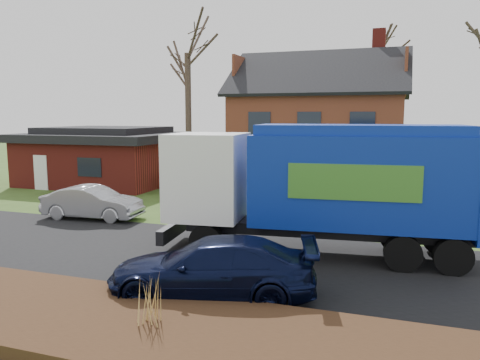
% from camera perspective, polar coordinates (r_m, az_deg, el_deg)
% --- Properties ---
extents(ground, '(120.00, 120.00, 0.00)m').
position_cam_1_polar(ground, '(15.39, -6.54, -9.10)').
color(ground, '#35501A').
rests_on(ground, ground).
extents(road, '(80.00, 7.00, 0.02)m').
position_cam_1_polar(road, '(15.39, -6.54, -9.06)').
color(road, black).
rests_on(road, ground).
extents(mulch_verge, '(80.00, 3.50, 0.30)m').
position_cam_1_polar(mulch_verge, '(11.09, -18.81, -15.60)').
color(mulch_verge, '#301D10').
rests_on(mulch_verge, ground).
extents(main_house, '(12.95, 8.95, 9.26)m').
position_cam_1_polar(main_house, '(27.61, 8.76, 6.90)').
color(main_house, beige).
rests_on(main_house, ground).
extents(ranch_house, '(9.80, 8.20, 3.70)m').
position_cam_1_polar(ranch_house, '(32.16, -16.05, 2.87)').
color(ranch_house, maroon).
rests_on(ranch_house, ground).
extents(garbage_truck, '(10.01, 3.62, 4.20)m').
position_cam_1_polar(garbage_truck, '(15.01, 10.24, -0.14)').
color(garbage_truck, black).
rests_on(garbage_truck, ground).
extents(silver_sedan, '(4.44, 1.88, 1.43)m').
position_cam_1_polar(silver_sedan, '(21.34, -17.54, -2.63)').
color(silver_sedan, '#A2A4AA').
rests_on(silver_sedan, ground).
extents(navy_wagon, '(5.50, 3.30, 1.49)m').
position_cam_1_polar(navy_wagon, '(11.76, -3.45, -10.67)').
color(navy_wagon, black).
rests_on(navy_wagon, ground).
extents(tree_front_west, '(3.56, 3.56, 10.59)m').
position_cam_1_polar(tree_front_west, '(25.00, -6.46, 17.65)').
color(tree_front_west, '#433328').
rests_on(tree_front_west, ground).
extents(tree_back, '(3.77, 3.77, 11.92)m').
position_cam_1_polar(tree_back, '(36.72, 16.55, 16.17)').
color(tree_back, '#3C2C24').
rests_on(tree_back, ground).
extents(grass_clump_mid, '(0.39, 0.32, 1.08)m').
position_cam_1_polar(grass_clump_mid, '(9.89, -11.21, -13.94)').
color(grass_clump_mid, tan).
rests_on(grass_clump_mid, mulch_verge).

